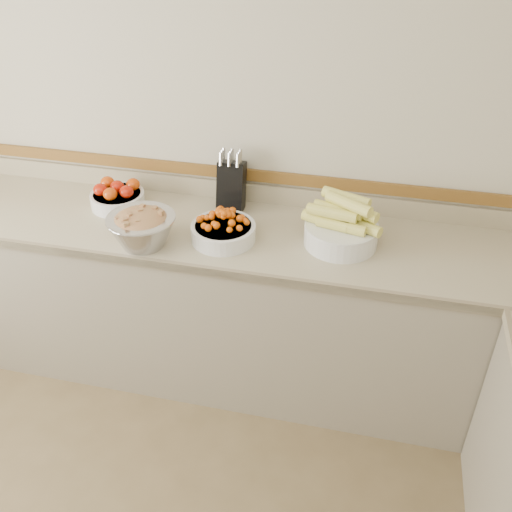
% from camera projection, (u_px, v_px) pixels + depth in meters
% --- Properties ---
extents(back_wall, '(4.00, 0.00, 4.00)m').
position_uv_depth(back_wall, '(216.00, 124.00, 2.79)').
color(back_wall, beige).
rests_on(back_wall, ground_plane).
extents(counter_back, '(4.00, 0.65, 1.08)m').
position_uv_depth(counter_back, '(205.00, 300.00, 3.00)').
color(counter_back, tan).
rests_on(counter_back, ground_plane).
extents(knife_block, '(0.14, 0.16, 0.32)m').
position_uv_depth(knife_block, '(231.00, 185.00, 2.84)').
color(knife_block, black).
rests_on(knife_block, counter_back).
extents(tomato_bowl, '(0.27, 0.27, 0.13)m').
position_uv_depth(tomato_bowl, '(117.00, 196.00, 2.89)').
color(tomato_bowl, silver).
rests_on(tomato_bowl, counter_back).
extents(cherry_tomato_bowl, '(0.30, 0.30, 0.16)m').
position_uv_depth(cherry_tomato_bowl, '(224.00, 229.00, 2.63)').
color(cherry_tomato_bowl, silver).
rests_on(cherry_tomato_bowl, counter_back).
extents(corn_bowl, '(0.37, 0.34, 0.25)m').
position_uv_depth(corn_bowl, '(341.00, 227.00, 2.58)').
color(corn_bowl, silver).
rests_on(corn_bowl, counter_back).
extents(rhubarb_bowl, '(0.31, 0.31, 0.18)m').
position_uv_depth(rhubarb_bowl, '(142.00, 228.00, 2.57)').
color(rhubarb_bowl, '#B2B2BA').
rests_on(rhubarb_bowl, counter_back).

